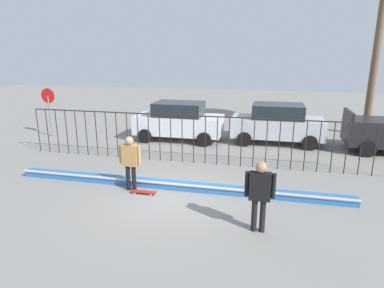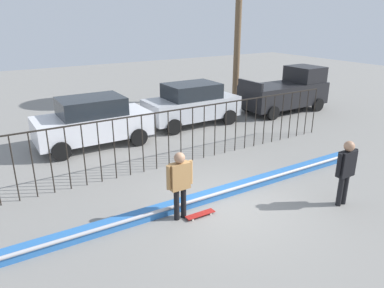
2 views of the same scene
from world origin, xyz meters
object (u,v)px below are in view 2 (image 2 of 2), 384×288
at_px(camera_operator, 346,167).
at_px(parked_car_silver, 192,104).
at_px(parked_car_white, 93,121).
at_px(pickup_truck, 287,91).
at_px(skateboard, 200,214).
at_px(skateboarder, 180,180).

relative_size(camera_operator, parked_car_silver, 0.42).
relative_size(parked_car_white, pickup_truck, 0.91).
xyz_separation_m(camera_operator, parked_car_silver, (0.54, 8.59, -0.11)).
distance_m(skateboard, parked_car_silver, 8.27).
bearing_deg(skateboard, skateboarder, 177.69).
xyz_separation_m(skateboarder, skateboard, (0.48, -0.19, -1.01)).
height_order(camera_operator, pickup_truck, pickup_truck).
relative_size(skateboarder, parked_car_white, 0.41).
relative_size(skateboarder, parked_car_silver, 0.41).
bearing_deg(parked_car_silver, skateboard, -119.14).
height_order(parked_car_white, pickup_truck, pickup_truck).
xyz_separation_m(skateboard, parked_car_silver, (4.11, 7.12, 0.91)).
xyz_separation_m(camera_operator, pickup_truck, (6.09, 8.10, -0.05)).
distance_m(camera_operator, pickup_truck, 10.14).
relative_size(parked_car_silver, pickup_truck, 0.91).
xyz_separation_m(skateboard, parked_car_white, (-0.64, 6.65, 0.91)).
xyz_separation_m(parked_car_white, pickup_truck, (10.31, -0.01, 0.06)).
bearing_deg(parked_car_silver, camera_operator, -92.75).
relative_size(skateboard, pickup_truck, 0.17).
height_order(skateboard, pickup_truck, pickup_truck).
height_order(skateboarder, parked_car_silver, parked_car_silver).
bearing_deg(pickup_truck, parked_car_silver, 177.15).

